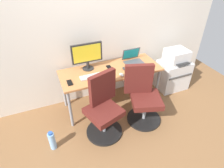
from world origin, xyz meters
name	(u,v)px	position (x,y,z in m)	size (l,w,h in m)	color
ground_plane	(111,103)	(0.00, 0.00, 0.00)	(5.28, 5.28, 0.00)	brown
back_wall	(101,25)	(0.00, 0.39, 1.30)	(4.40, 0.04, 2.60)	silver
desk	(111,73)	(0.00, 0.00, 0.64)	(1.61, 0.62, 0.71)	#B77542
office_chair_left	(103,108)	(-0.32, -0.51, 0.42)	(0.55, 0.55, 0.94)	black
office_chair_right	(143,97)	(0.32, -0.51, 0.42)	(0.55, 0.55, 0.94)	black
side_cabinet	(173,75)	(1.29, 0.01, 0.28)	(0.56, 0.42, 0.57)	silver
printer	(177,56)	(1.29, 0.01, 0.69)	(0.38, 0.40, 0.24)	silver
water_bottle_on_floor	(52,141)	(-1.09, -0.56, 0.15)	(0.09, 0.09, 0.31)	#8CBFF2
desktop_monitor	(87,55)	(-0.32, 0.17, 0.96)	(0.48, 0.18, 0.43)	#262626
open_laptop	(133,59)	(0.44, 0.09, 0.76)	(0.31, 0.28, 0.22)	#4C4C51
keyboard_by_monitor	(91,76)	(-0.35, -0.08, 0.71)	(0.34, 0.12, 0.02)	#B7B7B7
keyboard_by_laptop	(142,71)	(0.43, -0.23, 0.71)	(0.34, 0.12, 0.02)	#515156
mouse_by_monitor	(122,75)	(0.09, -0.22, 0.72)	(0.06, 0.10, 0.03)	silver
mouse_by_laptop	(124,69)	(0.20, -0.08, 0.72)	(0.06, 0.10, 0.03)	#2D2D2D
coffee_mug	(106,77)	(-0.17, -0.22, 0.75)	(0.08, 0.08, 0.09)	orange
pen_cup	(128,55)	(0.43, 0.25, 0.76)	(0.07, 0.07, 0.10)	slate
phone_near_monitor	(109,68)	(0.00, 0.06, 0.71)	(0.07, 0.14, 0.01)	black
phone_near_laptop	(70,83)	(-0.68, -0.11, 0.71)	(0.07, 0.14, 0.01)	black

